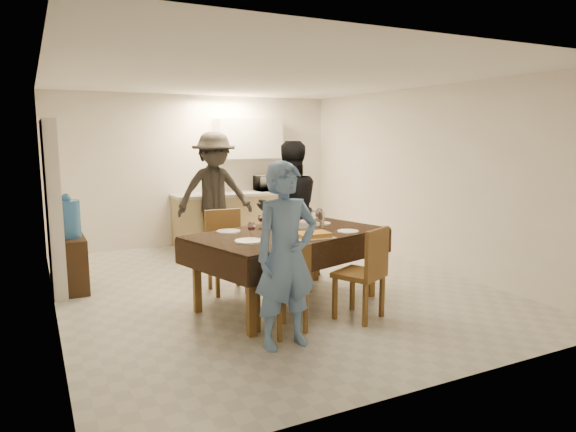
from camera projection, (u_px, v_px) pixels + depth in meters
name	position (u px, v px, depth m)	size (l,w,h in m)	color
floor	(269.00, 286.00, 6.59)	(5.00, 6.00, 0.02)	beige
ceiling	(268.00, 77.00, 6.18)	(5.00, 6.00, 0.02)	white
wall_back	(198.00, 170.00, 9.03)	(5.00, 0.02, 2.60)	white
wall_front	(440.00, 220.00, 3.74)	(5.00, 0.02, 2.60)	white
wall_left	(48.00, 195.00, 5.27)	(0.02, 6.00, 2.60)	white
wall_right	(424.00, 177.00, 7.49)	(0.02, 6.00, 2.60)	white
stub_partition	(53.00, 205.00, 6.41)	(0.15, 1.40, 2.10)	beige
kitchen_base_cabinet	(237.00, 219.00, 9.15)	(2.20, 0.60, 0.86)	tan
kitchen_worktop	(237.00, 194.00, 9.08)	(2.24, 0.64, 0.05)	#BABAB4
upper_cabinet	(249.00, 139.00, 9.19)	(1.20, 0.34, 0.70)	silver
dining_table	(288.00, 235.00, 5.76)	(2.40, 1.79, 0.84)	black
chair_near_left	(285.00, 281.00, 4.86)	(0.49, 0.50, 0.48)	brown
chair_near_right	(364.00, 265.00, 5.25)	(0.59, 0.61, 0.53)	brown
chair_far_left	(230.00, 244.00, 6.17)	(0.48, 0.48, 0.54)	brown
chair_far_right	(296.00, 244.00, 6.59)	(0.48, 0.49, 0.46)	brown
console	(70.00, 264.00, 6.33)	(0.36, 0.73, 0.67)	#322210
water_jug	(67.00, 219.00, 6.24)	(0.30, 0.30, 0.45)	#3C7DCE
wine_bottle	(282.00, 217.00, 5.75)	(0.08, 0.08, 0.32)	black
water_pitcher	(318.00, 221.00, 5.85)	(0.14, 0.14, 0.22)	white
savoury_tart	(313.00, 235.00, 5.46)	(0.42, 0.31, 0.05)	gold
salad_bowl	(304.00, 225.00, 6.04)	(0.17, 0.17, 0.07)	white
mushroom_dish	(274.00, 227.00, 5.98)	(0.19, 0.19, 0.03)	white
wine_glass_a	(251.00, 231.00, 5.27)	(0.09, 0.09, 0.20)	white
wine_glass_b	(319.00, 216.00, 6.20)	(0.09, 0.09, 0.20)	white
wine_glass_c	(261.00, 222.00, 5.92)	(0.08, 0.08, 0.17)	white
plate_near_left	(249.00, 241.00, 5.22)	(0.29, 0.29, 0.02)	white
plate_near_right	(348.00, 231.00, 5.75)	(0.24, 0.24, 0.01)	white
plate_far_left	(228.00, 231.00, 5.75)	(0.27, 0.27, 0.02)	white
plate_far_right	(321.00, 223.00, 6.28)	(0.24, 0.24, 0.01)	white
microwave	(269.00, 183.00, 9.34)	(0.50, 0.34, 0.28)	silver
person_near	(286.00, 256.00, 4.58)	(0.62, 0.40, 1.69)	#5C80B7
person_far	(290.00, 210.00, 6.91)	(0.89, 0.70, 1.84)	black
person_kitchen	(215.00, 192.00, 8.42)	(1.27, 0.73, 1.97)	black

